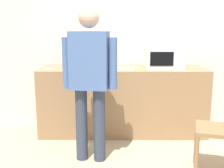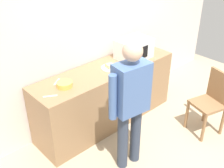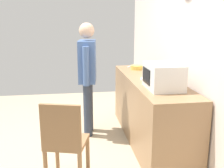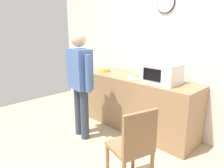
% 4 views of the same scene
% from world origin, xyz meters
% --- Properties ---
extents(ground_plane, '(6.00, 6.00, 0.00)m').
position_xyz_m(ground_plane, '(0.00, 0.00, 0.00)').
color(ground_plane, tan).
extents(back_wall, '(5.40, 0.13, 2.60)m').
position_xyz_m(back_wall, '(0.00, 1.60, 1.30)').
color(back_wall, silver).
rests_on(back_wall, ground_plane).
extents(kitchen_counter, '(2.26, 0.62, 0.92)m').
position_xyz_m(kitchen_counter, '(-0.26, 1.22, 0.46)').
color(kitchen_counter, '#93704C').
rests_on(kitchen_counter, ground_plane).
extents(microwave, '(0.50, 0.39, 0.30)m').
position_xyz_m(microwave, '(0.29, 1.20, 1.07)').
color(microwave, silver).
rests_on(microwave, kitchen_counter).
extents(sandwich_plate, '(0.25, 0.25, 0.07)m').
position_xyz_m(sandwich_plate, '(-0.22, 1.19, 0.94)').
color(sandwich_plate, white).
rests_on(sandwich_plate, kitchen_counter).
extents(salad_bowl, '(0.20, 0.20, 0.07)m').
position_xyz_m(salad_bowl, '(-0.98, 1.19, 0.95)').
color(salad_bowl, gold).
rests_on(salad_bowl, kitchen_counter).
extents(fork_utensil, '(0.16, 0.10, 0.01)m').
position_xyz_m(fork_utensil, '(-1.24, 1.12, 0.92)').
color(fork_utensil, silver).
rests_on(fork_utensil, kitchen_counter).
extents(spoon_utensil, '(0.15, 0.11, 0.01)m').
position_xyz_m(spoon_utensil, '(-0.99, 1.36, 0.92)').
color(spoon_utensil, silver).
rests_on(spoon_utensil, kitchen_counter).
extents(person_standing, '(0.59, 0.29, 1.67)m').
position_xyz_m(person_standing, '(-0.65, 0.37, 0.98)').
color(person_standing, '#303A4D').
rests_on(person_standing, ground_plane).
extents(wooden_chair, '(0.49, 0.49, 0.94)m').
position_xyz_m(wooden_chair, '(0.70, 0.04, 0.52)').
color(wooden_chair, olive).
rests_on(wooden_chair, ground_plane).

